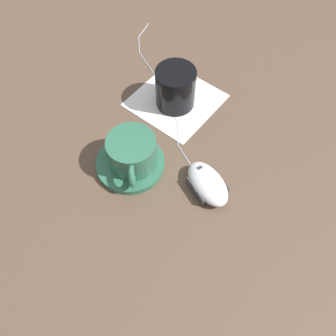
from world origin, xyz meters
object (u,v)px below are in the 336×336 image
Objects in this scene: drinking_glass at (175,88)px; coffee_cup at (132,153)px; computer_mouse at (208,184)px; saucer at (130,163)px.

coffee_cup is at bearing 93.27° from drinking_glass.
computer_mouse is 0.22m from drinking_glass.
coffee_cup is (-0.01, -0.00, 0.04)m from saucer.
coffee_cup is 0.15m from computer_mouse.
computer_mouse is (-0.14, -0.02, -0.02)m from coffee_cup.
drinking_glass is at bearing -44.74° from computer_mouse.
saucer is 1.54× the size of drinking_glass.
computer_mouse is 1.36× the size of drinking_glass.
computer_mouse reaches higher than saucer.
computer_mouse is (-0.15, -0.03, 0.01)m from saucer.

